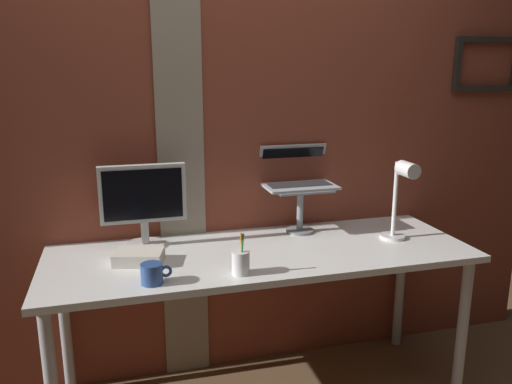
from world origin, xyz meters
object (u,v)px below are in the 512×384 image
at_px(pen_cup, 241,262).
at_px(coffee_mug, 152,274).
at_px(monitor, 143,199).
at_px(desk_lamp, 402,192).
at_px(laptop, 296,174).

bearing_deg(pen_cup, coffee_mug, 179.96).
relative_size(monitor, desk_lamp, 0.99).
bearing_deg(laptop, coffee_mug, -146.10).
xyz_separation_m(monitor, coffee_mug, (-0.00, -0.44, -0.18)).
relative_size(monitor, coffee_mug, 3.24).
height_order(monitor, desk_lamp, desk_lamp).
height_order(pen_cup, coffee_mug, pen_cup).
xyz_separation_m(monitor, desk_lamp, (1.16, -0.26, 0.02)).
distance_m(desk_lamp, coffee_mug, 1.19).
bearing_deg(coffee_mug, pen_cup, -0.04).
xyz_separation_m(monitor, pen_cup, (0.35, -0.44, -0.17)).
xyz_separation_m(pen_cup, coffee_mug, (-0.35, 0.00, -0.01)).
height_order(laptop, pen_cup, laptop).
bearing_deg(monitor, desk_lamp, -12.78).
distance_m(monitor, coffee_mug, 0.48).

